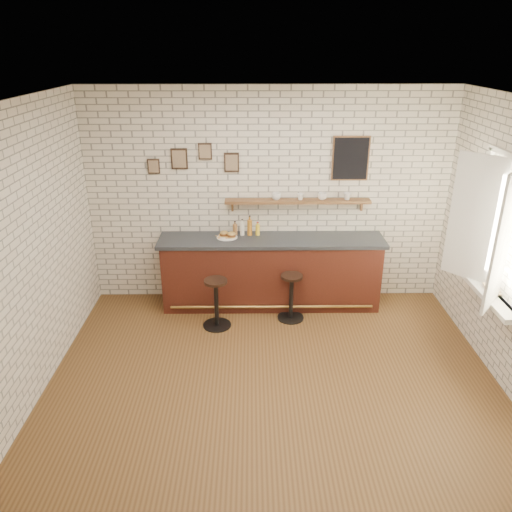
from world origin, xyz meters
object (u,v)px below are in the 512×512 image
object	(u,v)px
bitters_bottle_amber	(250,227)
bar_counter	(271,272)
bitters_bottle_white	(242,229)
shelf_cup_a	(276,196)
bitters_bottle_brown	(235,229)
bar_stool_right	(291,295)
shelf_cup_c	(322,196)
book_lower	(486,290)
bar_stool_left	(216,302)
sandwich_plate	(227,237)
shelf_cup_b	(300,197)
shelf_cup_d	(347,196)
condiment_bottle_yellow	(258,230)
ciabatta_sandwich	(228,234)
book_upper	(485,287)

from	to	relation	value
bitters_bottle_amber	bar_counter	bearing A→B (deg)	-24.74
bitters_bottle_white	shelf_cup_a	bearing A→B (deg)	7.64
bitters_bottle_brown	bar_stool_right	size ratio (longest dim) A/B	0.32
shelf_cup_c	book_lower	size ratio (longest dim) A/B	0.57
bar_counter	shelf_cup_c	world-z (taller)	shelf_cup_c
shelf_cup_a	book_lower	size ratio (longest dim) A/B	0.58
bitters_bottle_brown	bar_stool_left	size ratio (longest dim) A/B	0.31
sandwich_plate	bitters_bottle_amber	size ratio (longest dim) A/B	0.99
bar_counter	shelf_cup_c	distance (m)	1.27
shelf_cup_b	book_lower	distance (m)	2.61
book_lower	shelf_cup_b	bearing A→B (deg)	151.28
bar_counter	bar_stool_left	bearing A→B (deg)	-140.44
bar_stool_left	shelf_cup_d	bearing A→B (deg)	24.54
condiment_bottle_yellow	book_lower	size ratio (longest dim) A/B	0.88
ciabatta_sandwich	shelf_cup_d	size ratio (longest dim) A/B	2.33
bar_stool_right	book_lower	distance (m)	2.39
bar_stool_left	ciabatta_sandwich	bearing A→B (deg)	77.96
ciabatta_sandwich	shelf_cup_b	bearing A→B (deg)	9.20
ciabatta_sandwich	bitters_bottle_amber	world-z (taller)	bitters_bottle_amber
bar_stool_left	shelf_cup_c	bearing A→B (deg)	29.46
shelf_cup_c	book_upper	world-z (taller)	shelf_cup_c
ciabatta_sandwich	shelf_cup_c	world-z (taller)	shelf_cup_c
bitters_bottle_white	book_lower	distance (m)	3.17
condiment_bottle_yellow	shelf_cup_b	distance (m)	0.74
ciabatta_sandwich	bar_counter	bearing A→B (deg)	-3.74
shelf_cup_b	bitters_bottle_white	bearing A→B (deg)	152.52
ciabatta_sandwich	shelf_cup_d	xyz separation A→B (m)	(1.64, 0.16, 0.49)
shelf_cup_c	bitters_bottle_white	bearing A→B (deg)	113.18
sandwich_plate	book_lower	distance (m)	3.30
bitters_bottle_white	condiment_bottle_yellow	size ratio (longest dim) A/B	1.21
shelf_cup_c	condiment_bottle_yellow	bearing A→B (deg)	113.97
book_upper	bitters_bottle_brown	bearing A→B (deg)	157.84
book_lower	book_upper	size ratio (longest dim) A/B	1.02
bar_stool_right	shelf_cup_d	bearing A→B (deg)	38.67
bitters_bottle_amber	book_lower	size ratio (longest dim) A/B	1.30
shelf_cup_c	shelf_cup_d	distance (m)	0.34
shelf_cup_d	shelf_cup_c	bearing A→B (deg)	176.98
bitters_bottle_white	book_lower	world-z (taller)	bitters_bottle_white
ciabatta_sandwich	condiment_bottle_yellow	world-z (taller)	condiment_bottle_yellow
ciabatta_sandwich	book_lower	distance (m)	3.29
condiment_bottle_yellow	shelf_cup_a	world-z (taller)	shelf_cup_a
bitters_bottle_brown	bitters_bottle_amber	bearing A→B (deg)	0.00
bar_counter	bar_stool_left	distance (m)	0.97
shelf_cup_d	bar_counter	bearing A→B (deg)	-172.07
bar_stool_left	book_lower	distance (m)	3.24
bitters_bottle_white	book_lower	bearing A→B (deg)	-29.90
bitters_bottle_brown	condiment_bottle_yellow	size ratio (longest dim) A/B	1.08
bar_counter	book_lower	bearing A→B (deg)	-31.58
condiment_bottle_yellow	shelf_cup_b	size ratio (longest dim) A/B	2.09
shelf_cup_c	book_upper	distance (m)	2.37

